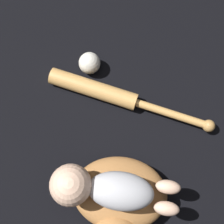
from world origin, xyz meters
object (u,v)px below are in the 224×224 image
Objects in this scene: baseball_glove at (119,199)px; baseball at (90,63)px; baseball_bat at (110,94)px; baby_figure at (101,188)px.

baseball is (0.25, -0.40, -0.01)m from baseball_glove.
baseball is at bearing -37.47° from baseball_bat.
baby_figure is 0.34m from baseball_bat.
baseball is (0.20, -0.39, -0.11)m from baby_figure.
baby_figure is 4.79× the size of baseball.
baseball is (0.11, -0.08, 0.01)m from baseball_bat.
baby_figure reaches higher than baseball_bat.
baseball_glove is 0.91× the size of baby_figure.
baseball_bat is (0.09, -0.31, -0.12)m from baby_figure.
baseball_bat is 7.61× the size of baseball.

